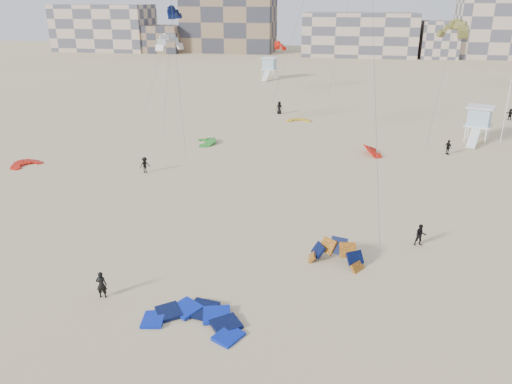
% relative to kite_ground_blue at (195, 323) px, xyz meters
% --- Properties ---
extents(ground, '(320.00, 320.00, 0.00)m').
position_rel_kite_ground_blue_xyz_m(ground, '(-2.05, 3.73, 0.00)').
color(ground, '#C8B986').
rests_on(ground, ground).
extents(kite_ground_blue, '(5.66, 5.87, 0.96)m').
position_rel_kite_ground_blue_xyz_m(kite_ground_blue, '(0.00, 0.00, 0.00)').
color(kite_ground_blue, '#0412CB').
rests_on(kite_ground_blue, ground).
extents(kite_ground_orange, '(4.42, 4.36, 3.59)m').
position_rel_kite_ground_blue_xyz_m(kite_ground_orange, '(7.00, 7.85, 0.00)').
color(kite_ground_orange, orange).
rests_on(kite_ground_orange, ground).
extents(kite_ground_red, '(4.18, 4.09, 1.31)m').
position_rel_kite_ground_blue_xyz_m(kite_ground_red, '(-24.96, 22.12, 0.00)').
color(kite_ground_red, red).
rests_on(kite_ground_red, ground).
extents(kite_ground_green, '(4.57, 4.43, 1.59)m').
position_rel_kite_ground_blue_xyz_m(kite_ground_green, '(-9.32, 33.75, 0.00)').
color(kite_ground_green, '#309422').
rests_on(kite_ground_green, ground).
extents(kite_ground_red_far, '(3.54, 3.41, 2.70)m').
position_rel_kite_ground_blue_xyz_m(kite_ground_red_far, '(9.89, 32.90, 0.00)').
color(kite_ground_red_far, red).
rests_on(kite_ground_red_far, ground).
extents(kite_ground_yellow, '(3.55, 3.69, 0.56)m').
position_rel_kite_ground_blue_xyz_m(kite_ground_yellow, '(0.16, 47.09, 0.00)').
color(kite_ground_yellow, gold).
rests_on(kite_ground_yellow, ground).
extents(kitesurfer_main, '(0.67, 0.51, 1.65)m').
position_rel_kite_ground_blue_xyz_m(kitesurfer_main, '(-5.89, 1.33, 0.83)').
color(kitesurfer_main, black).
rests_on(kitesurfer_main, ground).
extents(kitesurfer_b, '(0.84, 0.70, 1.56)m').
position_rel_kite_ground_blue_xyz_m(kitesurfer_b, '(12.60, 11.46, 0.78)').
color(kitesurfer_b, black).
rests_on(kitesurfer_b, ground).
extents(kitesurfer_c, '(1.14, 1.13, 1.58)m').
position_rel_kite_ground_blue_xyz_m(kitesurfer_c, '(-12.09, 22.34, 0.79)').
color(kitesurfer_c, black).
rests_on(kitesurfer_c, ground).
extents(kitesurfer_d, '(0.91, 1.00, 1.63)m').
position_rel_kite_ground_blue_xyz_m(kitesurfer_d, '(17.95, 34.37, 0.82)').
color(kitesurfer_d, black).
rests_on(kitesurfer_d, ground).
extents(kitesurfer_e, '(1.06, 0.89, 1.84)m').
position_rel_kite_ground_blue_xyz_m(kitesurfer_e, '(-3.15, 51.09, 0.92)').
color(kitesurfer_e, black).
rests_on(kitesurfer_e, ground).
extents(kitesurfer_f, '(1.23, 1.49, 1.60)m').
position_rel_kite_ground_blue_xyz_m(kitesurfer_f, '(29.10, 53.32, 0.80)').
color(kitesurfer_f, black).
rests_on(kitesurfer_f, ground).
extents(kite_fly_grey, '(4.72, 7.24, 11.30)m').
position_rel_kite_ground_blue_xyz_m(kite_fly_grey, '(-13.82, 35.77, 11.04)').
color(kite_fly_grey, silver).
rests_on(kite_fly_grey, ground).
extents(kite_fly_olive, '(5.11, 7.75, 13.27)m').
position_rel_kite_ground_blue_xyz_m(kite_fly_olive, '(17.39, 37.66, 12.71)').
color(kite_fly_olive, '#61682B').
rests_on(kite_fly_olive, ground).
extents(kite_fly_navy, '(3.78, 12.06, 14.20)m').
position_rel_kite_ground_blue_xyz_m(kite_fly_navy, '(-20.11, 55.28, 13.73)').
color(kite_fly_navy, '#061239').
rests_on(kite_fly_navy, ground).
extents(kite_fly_red, '(4.19, 7.22, 8.29)m').
position_rel_kite_ground_blue_xyz_m(kite_fly_red, '(-5.86, 68.94, 8.00)').
color(kite_fly_red, red).
rests_on(kite_fly_red, ground).
extents(lifeguard_tower_near, '(3.78, 6.18, 4.18)m').
position_rel_kite_ground_blue_xyz_m(lifeguard_tower_near, '(22.16, 40.78, 2.07)').
color(lifeguard_tower_near, white).
rests_on(lifeguard_tower_near, ground).
extents(lifeguard_tower_far, '(3.39, 6.15, 4.39)m').
position_rel_kite_ground_blue_xyz_m(lifeguard_tower_far, '(-10.28, 84.29, 2.18)').
color(lifeguard_tower_far, white).
rests_on(lifeguard_tower_far, ground).
extents(flagpole, '(0.60, 0.09, 7.36)m').
position_rel_kite_ground_blue_xyz_m(flagpole, '(24.97, 40.88, 3.88)').
color(flagpole, white).
rests_on(flagpole, ground).
extents(condo_west_a, '(30.00, 15.00, 14.00)m').
position_rel_kite_ground_blue_xyz_m(condo_west_a, '(-72.05, 133.73, 7.00)').
color(condo_west_a, tan).
rests_on(condo_west_a, ground).
extents(condo_west_b, '(28.00, 14.00, 18.00)m').
position_rel_kite_ground_blue_xyz_m(condo_west_b, '(-32.05, 137.73, 9.00)').
color(condo_west_b, '#7F664C').
rests_on(condo_west_b, ground).
extents(condo_mid, '(32.00, 16.00, 12.00)m').
position_rel_kite_ground_blue_xyz_m(condo_mid, '(7.95, 133.73, 6.00)').
color(condo_mid, tan).
rests_on(condo_mid, ground).
extents(condo_east, '(26.00, 14.00, 16.00)m').
position_rel_kite_ground_blue_xyz_m(condo_east, '(47.95, 135.73, 8.00)').
color(condo_east, tan).
rests_on(condo_east, ground).
extents(condo_fill_left, '(12.00, 10.00, 8.00)m').
position_rel_kite_ground_blue_xyz_m(condo_fill_left, '(-52.05, 131.73, 4.00)').
color(condo_fill_left, '#7F664C').
rests_on(condo_fill_left, ground).
extents(condo_fill_right, '(10.00, 10.00, 10.00)m').
position_rel_kite_ground_blue_xyz_m(condo_fill_right, '(29.95, 131.73, 5.00)').
color(condo_fill_right, tan).
rests_on(condo_fill_right, ground).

